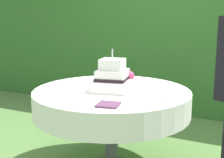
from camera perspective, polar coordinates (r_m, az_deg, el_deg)
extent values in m
cube|color=#336628|center=(4.65, 12.09, 10.39)|extent=(6.95, 0.58, 2.66)
cylinder|color=#4C4C51|center=(2.79, -0.07, -10.02)|extent=(0.12, 0.12, 0.74)
cylinder|color=brown|center=(2.67, -0.07, -2.38)|extent=(1.35, 1.35, 0.03)
cylinder|color=white|center=(2.70, -0.07, -4.21)|extent=(1.38, 1.38, 0.21)
cube|color=white|center=(2.62, 0.07, -1.24)|extent=(0.37, 0.37, 0.09)
cube|color=white|center=(2.60, 0.07, 0.76)|extent=(0.29, 0.29, 0.09)
cube|color=black|center=(2.61, 0.07, 0.12)|extent=(0.30, 0.30, 0.03)
cube|color=white|center=(2.59, 0.07, 2.77)|extent=(0.23, 0.23, 0.09)
sphere|color=#D13866|center=(2.69, 3.32, 0.60)|extent=(0.09, 0.09, 0.09)
cylinder|color=silver|center=(2.57, 0.08, 4.75)|extent=(0.01, 0.01, 0.09)
cylinder|color=white|center=(2.45, 11.40, -3.35)|extent=(0.13, 0.13, 0.01)
cylinder|color=white|center=(2.99, -0.69, -0.46)|extent=(0.11, 0.11, 0.01)
cylinder|color=white|center=(2.70, 12.02, -1.97)|extent=(0.14, 0.14, 0.01)
cube|color=#603856|center=(2.19, -0.70, -4.83)|extent=(0.19, 0.19, 0.01)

